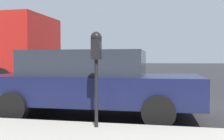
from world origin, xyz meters
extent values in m
plane|color=#2B2B2D|center=(0.00, 0.00, 0.00)|extent=(220.00, 220.00, 0.00)
cylinder|color=black|center=(-2.52, 0.97, 0.73)|extent=(0.06, 0.06, 1.15)
cube|color=black|center=(-2.52, 0.97, 1.47)|extent=(0.20, 0.14, 0.34)
sphere|color=black|center=(-2.52, 0.97, 1.68)|extent=(0.19, 0.19, 0.19)
cube|color=gold|center=(-2.42, 0.97, 1.43)|extent=(0.01, 0.11, 0.12)
cube|color=black|center=(-2.42, 0.97, 1.55)|extent=(0.01, 0.10, 0.08)
cube|color=#14193D|center=(-0.93, 1.44, 0.63)|extent=(2.00, 4.82, 0.63)
cube|color=#232833|center=(-0.93, 1.63, 1.23)|extent=(1.74, 2.71, 0.56)
cylinder|color=black|center=(0.06, -0.04, 0.32)|extent=(0.23, 0.64, 0.64)
cylinder|color=black|center=(-1.88, -0.06, 0.32)|extent=(0.23, 0.64, 0.64)
cylinder|color=black|center=(0.02, 2.93, 0.32)|extent=(0.23, 0.64, 0.64)
cylinder|color=black|center=(-1.92, 2.91, 0.32)|extent=(0.23, 0.64, 0.64)
cube|color=#AD1E19|center=(2.49, 5.29, 1.92)|extent=(2.72, 2.21, 2.11)
cylinder|color=black|center=(3.82, 5.25, 0.52)|extent=(0.33, 1.05, 1.04)
cylinder|color=black|center=(1.17, 5.32, 0.52)|extent=(0.33, 1.05, 1.04)
camera|label=1|loc=(-6.81, -0.15, 1.29)|focal=42.00mm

